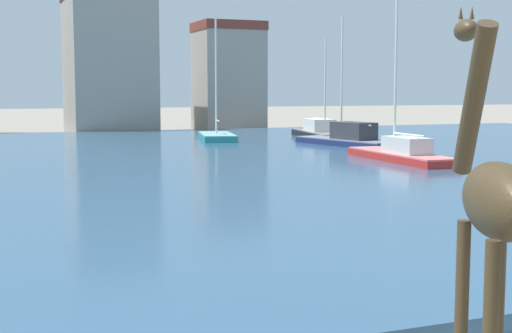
{
  "coord_description": "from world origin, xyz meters",
  "views": [
    {
      "loc": [
        -4.34,
        -0.72,
        3.54
      ],
      "look_at": [
        0.34,
        10.98,
        2.2
      ],
      "focal_mm": 49.99,
      "sensor_mm": 36.0,
      "label": 1
    }
  ],
  "objects": [
    {
      "name": "townhouse_corner_house",
      "position": [
        6.48,
        59.38,
        5.96
      ],
      "size": [
        6.8,
        8.06,
        11.88
      ],
      "color": "gray",
      "rests_on": "ground"
    },
    {
      "name": "sailboat_black",
      "position": [
        17.3,
        41.19,
        0.56
      ],
      "size": [
        3.79,
        9.75,
        7.04
      ],
      "color": "black",
      "rests_on": "ground"
    },
    {
      "name": "townhouse_narrow_midrow",
      "position": [
        17.27,
        60.02,
        4.84
      ],
      "size": [
        5.68,
        5.11,
        9.65
      ],
      "color": "gray",
      "rests_on": "ground"
    },
    {
      "name": "sailboat_teal",
      "position": [
        10.38,
        43.09,
        0.45
      ],
      "size": [
        3.27,
        6.55,
        8.18
      ],
      "color": "teal",
      "rests_on": "ground"
    },
    {
      "name": "sailboat_red",
      "position": [
        13.54,
        27.02,
        0.53
      ],
      "size": [
        2.13,
        8.48,
        7.58
      ],
      "color": "red",
      "rests_on": "ground"
    },
    {
      "name": "harbor_water",
      "position": [
        0.0,
        31.11,
        0.21
      ],
      "size": [
        88.29,
        48.25,
        0.42
      ],
      "primitive_type": "cube",
      "color": "#2D5170",
      "rests_on": "ground"
    },
    {
      "name": "giraffe_statue",
      "position": [
        0.73,
        5.22,
        2.33
      ],
      "size": [
        1.41,
        2.5,
        4.56
      ],
      "color": "#42331E",
      "rests_on": "ground"
    },
    {
      "name": "sailboat_navy",
      "position": [
        15.66,
        35.87,
        0.58
      ],
      "size": [
        3.47,
        8.68,
        7.81
      ],
      "color": "navy",
      "rests_on": "ground"
    }
  ]
}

